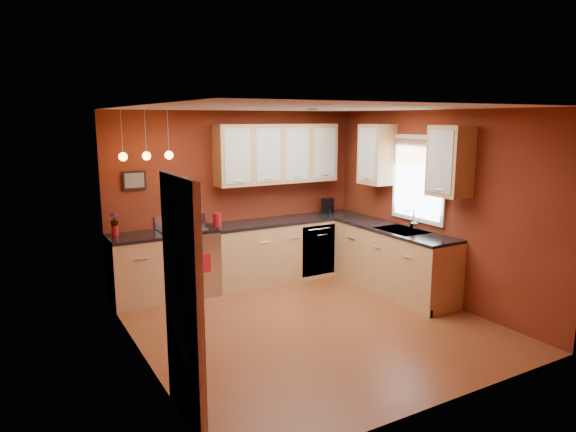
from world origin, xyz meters
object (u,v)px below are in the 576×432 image
sink (402,232)px  coffee_maker (328,206)px  red_canister (217,220)px  gas_range (188,261)px  soap_pump (414,225)px

sink → coffee_maker: sink is taller
sink → red_canister: bearing=144.5°
gas_range → red_canister: bearing=4.1°
gas_range → sink: sink is taller
gas_range → sink: size_ratio=1.59×
sink → soap_pump: bearing=-53.1°
sink → red_canister: 2.65m
red_canister → coffee_maker: bearing=2.4°
coffee_maker → red_canister: bearing=163.6°
sink → coffee_maker: size_ratio=2.86×
sink → red_canister: sink is taller
coffee_maker → soap_pump: 1.77m
gas_range → coffee_maker: (2.47, 0.12, 0.57)m
coffee_maker → soap_pump: coffee_maker is taller
gas_range → soap_pump: 3.22m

